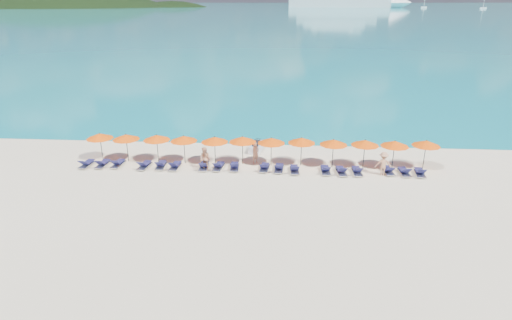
{
  "coord_description": "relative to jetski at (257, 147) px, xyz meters",
  "views": [
    {
      "loc": [
        2.03,
        -25.6,
        12.14
      ],
      "look_at": [
        0.0,
        3.0,
        1.2
      ],
      "focal_mm": 30.0,
      "sensor_mm": 36.0,
      "label": 1
    }
  ],
  "objects": [
    {
      "name": "headland_small",
      "position": [
        -149.68,
        551.58,
        -35.34
      ],
      "size": [
        162.0,
        126.0,
        85.5
      ],
      "color": "black",
      "rests_on": "ground"
    },
    {
      "name": "lounger_0",
      "position": [
        -12.73,
        -4.61,
        -0.11
      ],
      "size": [
        0.74,
        1.74,
        0.66
      ],
      "rotation": [
        0.0,
        0.0,
        -0.07
      ],
      "color": "silver",
      "rests_on": "ground"
    },
    {
      "name": "beachgoer_c",
      "position": [
        9.49,
        -4.73,
        0.55
      ],
      "size": [
        1.17,
        0.57,
        1.79
      ],
      "primitive_type": "imported",
      "rotation": [
        0.0,
        0.0,
        3.11
      ],
      "color": "tan",
      "rests_on": "ground"
    },
    {
      "name": "lounger_17",
      "position": [
        12.22,
        -4.55,
        -0.11
      ],
      "size": [
        0.77,
        1.75,
        0.66
      ],
      "rotation": [
        0.0,
        0.0,
        -0.09
      ],
      "color": "silver",
      "rests_on": "ground"
    },
    {
      "name": "umbrella_3",
      "position": [
        -5.39,
        -3.33,
        1.67
      ],
      "size": [
        2.1,
        2.1,
        2.28
      ],
      "color": "black",
      "rests_on": "ground"
    },
    {
      "name": "lounger_11",
      "position": [
        3.12,
        -4.63,
        -0.11
      ],
      "size": [
        0.71,
        1.73,
        0.66
      ],
      "rotation": [
        0.0,
        0.0,
        0.05
      ],
      "color": "silver",
      "rests_on": "ground"
    },
    {
      "name": "umbrella_1",
      "position": [
        -9.95,
        -3.26,
        1.67
      ],
      "size": [
        2.1,
        2.1,
        2.28
      ],
      "color": "black",
      "rests_on": "ground"
    },
    {
      "name": "headland_main",
      "position": [
        -299.68,
        531.58,
        -38.34
      ],
      "size": [
        374.0,
        242.0,
        126.5
      ],
      "color": "black",
      "rests_on": "ground"
    },
    {
      "name": "beachgoer_a",
      "position": [
        0.09,
        -2.94,
        0.51
      ],
      "size": [
        0.73,
        0.72,
        1.7
      ],
      "primitive_type": "imported",
      "rotation": [
        0.0,
        0.0,
        0.77
      ],
      "color": "tan",
      "rests_on": "ground"
    },
    {
      "name": "lounger_3",
      "position": [
        -8.24,
        -4.57,
        -0.11
      ],
      "size": [
        0.78,
        1.75,
        0.66
      ],
      "rotation": [
        0.0,
        0.0,
        -0.1
      ],
      "color": "silver",
      "rests_on": "ground"
    },
    {
      "name": "lounger_1",
      "position": [
        -11.53,
        -4.5,
        -0.11
      ],
      "size": [
        0.72,
        1.74,
        0.66
      ],
      "rotation": [
        0.0,
        0.0,
        -0.06
      ],
      "color": "silver",
      "rests_on": "ground"
    },
    {
      "name": "lounger_9",
      "position": [
        0.88,
        -4.38,
        -0.11
      ],
      "size": [
        0.76,
        1.75,
        0.66
      ],
      "rotation": [
        0.0,
        0.0,
        -0.08
      ],
      "color": "silver",
      "rests_on": "ground"
    },
    {
      "name": "ground",
      "position": [
        0.32,
        -8.42,
        -0.34
      ],
      "size": [
        1400.0,
        1400.0,
        0.0
      ],
      "primitive_type": "plane",
      "color": "beige"
    },
    {
      "name": "lounger_7",
      "position": [
        -2.58,
        -4.39,
        -0.11
      ],
      "size": [
        0.79,
        1.75,
        0.66
      ],
      "rotation": [
        0.0,
        0.0,
        -0.1
      ],
      "color": "silver",
      "rests_on": "ground"
    },
    {
      "name": "umbrella_5",
      "position": [
        -0.87,
        -3.22,
        1.67
      ],
      "size": [
        2.1,
        2.1,
        2.28
      ],
      "color": "black",
      "rests_on": "ground"
    },
    {
      "name": "lounger_4",
      "position": [
        -6.99,
        -4.46,
        -0.11
      ],
      "size": [
        0.73,
        1.74,
        0.66
      ],
      "rotation": [
        0.0,
        0.0,
        0.06
      ],
      "color": "silver",
      "rests_on": "ground"
    },
    {
      "name": "umbrella_4",
      "position": [
        -2.99,
        -3.41,
        1.67
      ],
      "size": [
        2.1,
        2.1,
        2.28
      ],
      "color": "black",
      "rests_on": "ground"
    },
    {
      "name": "umbrella_9",
      "position": [
        8.32,
        -3.37,
        1.67
      ],
      "size": [
        2.1,
        2.1,
        2.28
      ],
      "color": "black",
      "rests_on": "ground"
    },
    {
      "name": "sea",
      "position": [
        0.32,
        651.58,
        -0.34
      ],
      "size": [
        1600.0,
        1300.0,
        0.01
      ],
      "primitive_type": "cube",
      "color": "#1FA9B2",
      "rests_on": "ground"
    },
    {
      "name": "umbrella_6",
      "position": [
        1.33,
        -3.36,
        1.67
      ],
      "size": [
        2.1,
        2.1,
        2.28
      ],
      "color": "black",
      "rests_on": "ground"
    },
    {
      "name": "lounger_6",
      "position": [
        -3.7,
        -4.45,
        -0.11
      ],
      "size": [
        0.7,
        1.73,
        0.66
      ],
      "rotation": [
        0.0,
        0.0,
        0.05
      ],
      "color": "silver",
      "rests_on": "ground"
    },
    {
      "name": "umbrella_11",
      "position": [
        12.83,
        -3.17,
        1.67
      ],
      "size": [
        2.1,
        2.1,
        2.28
      ],
      "color": "black",
      "rests_on": "ground"
    },
    {
      "name": "sailboat_far",
      "position": [
        216.36,
        481.08,
        0.94
      ],
      "size": [
        6.86,
        2.29,
        12.57
      ],
      "color": "silver",
      "rests_on": "ground"
    },
    {
      "name": "lounger_14",
      "position": [
        7.69,
        -4.61,
        -0.11
      ],
      "size": [
        0.66,
        1.72,
        0.66
      ],
      "rotation": [
        0.0,
        0.0,
        0.03
      ],
      "color": "silver",
      "rests_on": "ground"
    },
    {
      "name": "lounger_10",
      "position": [
        1.96,
        -4.46,
        -0.11
      ],
      "size": [
        0.73,
        1.74,
        0.66
      ],
      "rotation": [
        0.0,
        0.0,
        -0.06
      ],
      "color": "silver",
      "rests_on": "ground"
    },
    {
      "name": "lounger_16",
      "position": [
        11.12,
        -4.5,
        -0.11
      ],
      "size": [
        0.71,
        1.73,
        0.66
      ],
      "rotation": [
        0.0,
        0.0,
        0.05
      ],
      "color": "silver",
      "rests_on": "ground"
    },
    {
      "name": "jetski",
      "position": [
        0.0,
        0.0,
        0.0
      ],
      "size": [
        1.25,
        2.46,
        0.84
      ],
      "rotation": [
        0.0,
        0.0,
        -0.16
      ],
      "color": "silver",
      "rests_on": "ground"
    },
    {
      "name": "lounger_15",
      "position": [
        9.99,
        -4.34,
        -0.11
      ],
      "size": [
        0.74,
        1.74,
        0.66
      ],
      "rotation": [
        0.0,
        0.0,
        0.07
      ],
      "color": "silver",
      "rests_on": "ground"
    },
    {
      "name": "umbrella_10",
      "position": [
        10.47,
        -3.43,
        1.67
      ],
      "size": [
        2.1,
        2.1,
        2.28
      ],
      "color": "black",
      "rests_on": "ground"
    },
    {
      "name": "beachgoer_b",
      "position": [
        -3.54,
        -4.67,
        0.55
      ],
      "size": [
        1.0,
        0.83,
        1.79
      ],
      "primitive_type": "imported",
      "rotation": [
        0.0,
        0.0,
        -0.46
      ],
      "color": "tan",
      "rests_on": "ground"
    },
    {
      "name": "sailboat_near",
      "position": [
        165.52,
        525.24,
        0.92
      ],
      "size": [
        6.72,
        2.24,
        12.33
      ],
      "color": "silver",
      "rests_on": "ground"
    },
    {
      "name": "umbrella_8",
      "position": [
        5.99,
        -3.42,
        1.67
      ],
      "size": [
        2.1,
        2.1,
        2.28
      ],
      "color": "black",
      "rests_on": "ground"
    },
    {
      "name": "umbrella_2",
      "position": [
        -7.53,
        -3.25,
        1.67
      ],
      "size": [
        2.1,
        2.1,
        2.28
      ],
      "color": "black",
      "rests_on": "ground"
    },
    {
      "name": "lounger_12",
      "position": [
        5.4,
        -4.57,
        -0.11
      ],
      "size": [
        0.66,
        1.72,
        0.66
      ],
      "rotation": [
        0.0,
        0.0,
        0.03
      ],
      "color": "silver",
      "rests_on": "ground"
    },
    {
      "name": "umbrella_7",
      "position": [
        3.62,
        -3.16,
        1.67
      ],
      "size": [
        2.1,
        2.1,
        2.28
      ],
      "color": "black",
      "rests_on": "ground"
    },
    {
      "name": "lounger_13",
      "position": [
        6.54,
        -4.69,
        -0.11
      ],
      "size": [
        0.78,
        1.75,
        0.66
      ],
      "rotation": [
        0.0,
        0.0,
        0.09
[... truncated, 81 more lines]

